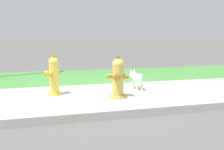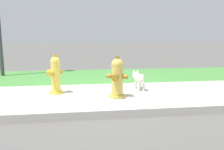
% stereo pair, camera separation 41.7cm
% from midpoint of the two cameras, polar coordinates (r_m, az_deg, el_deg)
% --- Properties ---
extents(ground_plane, '(120.00, 120.00, 0.00)m').
position_cam_midpoint_polar(ground_plane, '(4.22, 1.16, -5.50)').
color(ground_plane, '#5B5956').
extents(sidewalk_pavement, '(18.00, 2.16, 0.01)m').
position_cam_midpoint_polar(sidewalk_pavement, '(4.22, 1.16, -5.43)').
color(sidewalk_pavement, '#BCB7AD').
rests_on(sidewalk_pavement, ground).
extents(grass_verge, '(18.00, 2.57, 0.01)m').
position_cam_midpoint_polar(grass_verge, '(6.52, -2.07, -0.15)').
color(grass_verge, '#47893D').
rests_on(grass_verge, ground).
extents(street_curb, '(18.00, 0.16, 0.12)m').
position_cam_midpoint_polar(street_curb, '(3.11, 4.53, -9.87)').
color(street_curb, '#BCB7AD').
rests_on(street_curb, ground).
extents(fire_hydrant_far_end, '(0.40, 0.38, 0.78)m').
position_cam_midpoint_polar(fire_hydrant_far_end, '(4.03, 4.32, -0.78)').
color(fire_hydrant_far_end, gold).
rests_on(fire_hydrant_far_end, ground).
extents(fire_hydrant_across_street, '(0.33, 0.35, 0.79)m').
position_cam_midpoint_polar(fire_hydrant_across_street, '(4.39, -11.95, -0.02)').
color(fire_hydrant_across_street, yellow).
rests_on(fire_hydrant_across_street, ground).
extents(small_white_dog, '(0.24, 0.47, 0.43)m').
position_cam_midpoint_polar(small_white_dog, '(4.70, 9.51, -0.96)').
color(small_white_dog, silver).
rests_on(small_white_dog, ground).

